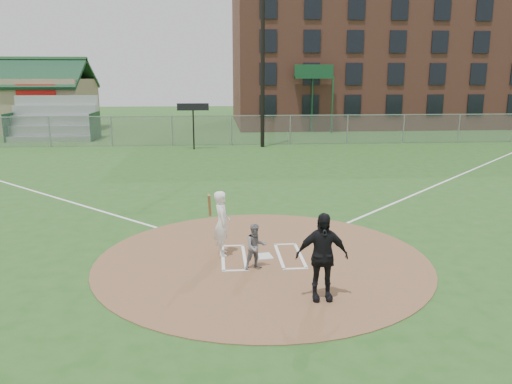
{
  "coord_description": "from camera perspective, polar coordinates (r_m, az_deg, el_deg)",
  "views": [
    {
      "loc": [
        -1.15,
        -11.9,
        4.51
      ],
      "look_at": [
        0.0,
        2.0,
        1.3
      ],
      "focal_mm": 35.0,
      "sensor_mm": 36.0,
      "label": 1
    }
  ],
  "objects": [
    {
      "name": "umpire",
      "position": [
        10.34,
        7.53,
        -7.32
      ],
      "size": [
        1.09,
        0.47,
        1.85
      ],
      "primitive_type": "imported",
      "rotation": [
        0.0,
        0.0,
        -0.01
      ],
      "color": "black",
      "rests_on": "dirt_circle"
    },
    {
      "name": "batter_at_plate",
      "position": [
        12.82,
        -3.93,
        -3.57
      ],
      "size": [
        0.56,
        1.02,
        1.78
      ],
      "color": "white",
      "rests_on": "dirt_circle"
    },
    {
      "name": "ground",
      "position": [
        12.78,
        0.75,
        -7.71
      ],
      "size": [
        140.0,
        140.0,
        0.0
      ],
      "primitive_type": "plane",
      "color": "#234E1A",
      "rests_on": "ground"
    },
    {
      "name": "outfield_fence",
      "position": [
        34.1,
        -2.79,
        7.06
      ],
      "size": [
        56.08,
        0.08,
        2.03
      ],
      "color": "slate",
      "rests_on": "ground"
    },
    {
      "name": "home_plate",
      "position": [
        12.87,
        0.79,
        -7.38
      ],
      "size": [
        0.52,
        0.52,
        0.03
      ],
      "primitive_type": "cube",
      "rotation": [
        0.0,
        0.0,
        0.16
      ],
      "color": "silver",
      "rests_on": "dirt_circle"
    },
    {
      "name": "clubhouse",
      "position": [
        48.0,
        -25.62,
        9.17
      ],
      "size": [
        12.2,
        8.71,
        6.23
      ],
      "color": "tan",
      "rests_on": "ground"
    },
    {
      "name": "dirt_circle",
      "position": [
        12.77,
        0.75,
        -7.67
      ],
      "size": [
        8.4,
        8.4,
        0.02
      ],
      "primitive_type": "cylinder",
      "color": "brown",
      "rests_on": "ground"
    },
    {
      "name": "foul_line_first",
      "position": [
        23.67,
        20.78,
        1.13
      ],
      "size": [
        17.04,
        17.04,
        0.01
      ],
      "primitive_type": "cube",
      "rotation": [
        0.0,
        0.0,
        -0.79
      ],
      "color": "white",
      "rests_on": "ground"
    },
    {
      "name": "scoreboard_sign",
      "position": [
        32.2,
        -7.21,
        9.07
      ],
      "size": [
        2.0,
        0.1,
        2.93
      ],
      "color": "black",
      "rests_on": "ground"
    },
    {
      "name": "brick_warehouse",
      "position": [
        52.81,
        14.8,
        15.79
      ],
      "size": [
        30.0,
        17.17,
        15.0
      ],
      "color": "brown",
      "rests_on": "ground"
    },
    {
      "name": "light_pole",
      "position": [
        33.12,
        0.77,
        16.59
      ],
      "size": [
        1.2,
        0.3,
        12.22
      ],
      "color": "black",
      "rests_on": "ground"
    },
    {
      "name": "foul_line_third",
      "position": [
        22.78,
        -24.78,
        0.34
      ],
      "size": [
        17.04,
        17.04,
        0.01
      ],
      "primitive_type": "cube",
      "rotation": [
        0.0,
        0.0,
        0.79
      ],
      "color": "white",
      "rests_on": "ground"
    },
    {
      "name": "batters_boxes",
      "position": [
        12.91,
        0.68,
        -7.37
      ],
      "size": [
        2.08,
        1.88,
        0.01
      ],
      "color": "white",
      "rests_on": "dirt_circle"
    },
    {
      "name": "catcher",
      "position": [
        11.96,
        -0.03,
        -6.26
      ],
      "size": [
        0.64,
        0.56,
        1.11
      ],
      "primitive_type": "imported",
      "rotation": [
        0.0,
        0.0,
        0.3
      ],
      "color": "slate",
      "rests_on": "dirt_circle"
    },
    {
      "name": "bleachers",
      "position": [
        40.01,
        -22.16,
        7.82
      ],
      "size": [
        6.08,
        3.2,
        3.2
      ],
      "color": "#B7BABF",
      "rests_on": "ground"
    }
  ]
}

